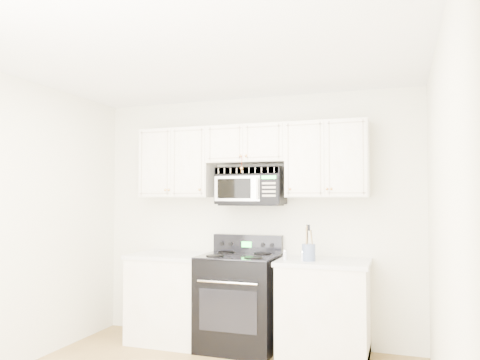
% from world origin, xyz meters
% --- Properties ---
extents(room, '(3.51, 3.51, 2.61)m').
position_xyz_m(room, '(0.00, 0.00, 1.30)').
color(room, olive).
rests_on(room, ground).
extents(base_cabinet_left, '(0.86, 0.65, 0.92)m').
position_xyz_m(base_cabinet_left, '(-0.80, 1.44, 0.43)').
color(base_cabinet_left, white).
rests_on(base_cabinet_left, ground).
extents(base_cabinet_right, '(0.86, 0.65, 0.92)m').
position_xyz_m(base_cabinet_right, '(0.80, 1.44, 0.43)').
color(base_cabinet_right, white).
rests_on(base_cabinet_right, ground).
extents(range, '(0.76, 0.69, 1.12)m').
position_xyz_m(range, '(-0.05, 1.43, 0.48)').
color(range, black).
rests_on(range, ground).
extents(upper_cabinets, '(2.44, 0.37, 0.75)m').
position_xyz_m(upper_cabinets, '(-0.00, 1.58, 1.93)').
color(upper_cabinets, white).
rests_on(upper_cabinets, ground).
extents(microwave, '(0.69, 0.40, 0.38)m').
position_xyz_m(microwave, '(0.03, 1.57, 1.64)').
color(microwave, black).
rests_on(microwave, ground).
extents(utensil_crock, '(0.13, 0.13, 0.33)m').
position_xyz_m(utensil_crock, '(0.67, 1.34, 1.01)').
color(utensil_crock, slate).
rests_on(utensil_crock, base_cabinet_right).
extents(shaker_salt, '(0.04, 0.04, 0.10)m').
position_xyz_m(shaker_salt, '(0.45, 1.31, 0.97)').
color(shaker_salt, silver).
rests_on(shaker_salt, base_cabinet_right).
extents(shaker_pepper, '(0.04, 0.04, 0.09)m').
position_xyz_m(shaker_pepper, '(0.62, 1.33, 0.97)').
color(shaker_pepper, silver).
rests_on(shaker_pepper, base_cabinet_right).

